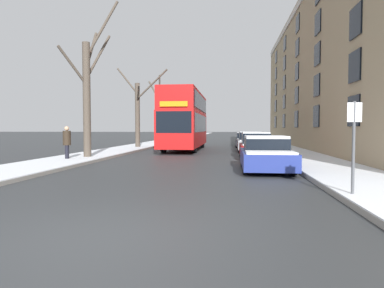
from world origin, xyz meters
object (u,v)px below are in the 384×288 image
object	(u,v)px
parked_car_1	(256,146)
parked_car_4	(244,139)
bare_tree_left_1	(138,111)
street_sign_post	(354,143)
double_decker_bus	(185,118)
bare_tree_left_0	(88,92)
parked_car_3	(246,140)
bare_tree_left_2	(160,111)
pedestrian_left_sidewalk	(67,142)
parked_car_2	(250,142)
parked_car_0	(266,154)

from	to	relation	value
parked_car_1	parked_car_4	xyz separation A→B (m)	(-0.00, 16.10, -0.04)
bare_tree_left_1	street_sign_post	distance (m)	21.76
bare_tree_left_1	parked_car_4	distance (m)	12.28
double_decker_bus	parked_car_4	bearing A→B (deg)	61.74
bare_tree_left_0	parked_car_3	world-z (taller)	bare_tree_left_0
parked_car_3	parked_car_4	bearing A→B (deg)	90.00
parked_car_4	bare_tree_left_2	bearing A→B (deg)	166.91
double_decker_bus	parked_car_1	xyz separation A→B (m)	(4.86, -7.05, -1.80)
bare_tree_left_1	parked_car_1	size ratio (longest dim) A/B	1.67
parked_car_4	pedestrian_left_sidewalk	bearing A→B (deg)	-116.30
parked_car_2	bare_tree_left_1	bearing A→B (deg)	164.39
double_decker_bus	parked_car_3	size ratio (longest dim) A/B	2.77
parked_car_3	street_sign_post	xyz separation A→B (m)	(1.39, -22.42, 0.69)
double_decker_bus	parked_car_2	world-z (taller)	double_decker_bus
parked_car_0	pedestrian_left_sidewalk	world-z (taller)	pedestrian_left_sidewalk
bare_tree_left_0	parked_car_0	xyz separation A→B (m)	(8.88, -3.71, -2.97)
parked_car_2	double_decker_bus	bearing A→B (deg)	162.47
parked_car_0	street_sign_post	xyz separation A→B (m)	(1.39, -5.58, 0.68)
bare_tree_left_2	parked_car_1	size ratio (longest dim) A/B	1.83
parked_car_2	parked_car_4	world-z (taller)	parked_car_2
bare_tree_left_1	pedestrian_left_sidewalk	world-z (taller)	bare_tree_left_1
double_decker_bus	parked_car_0	xyz separation A→B (m)	(4.86, -12.56, -1.83)
parked_car_3	parked_car_4	size ratio (longest dim) A/B	1.00
bare_tree_left_2	parked_car_2	xyz separation A→B (m)	(9.21, -12.72, -2.94)
pedestrian_left_sidewalk	parked_car_3	bearing A→B (deg)	124.84
parked_car_2	street_sign_post	bearing A→B (deg)	-85.20
street_sign_post	parked_car_4	bearing A→B (deg)	92.93
parked_car_1	parked_car_3	xyz separation A→B (m)	(-0.00, 11.32, -0.04)
street_sign_post	bare_tree_left_0	bearing A→B (deg)	137.89
parked_car_4	parked_car_0	bearing A→B (deg)	-90.00
bare_tree_left_0	bare_tree_left_2	size ratio (longest dim) A/B	1.14
parked_car_2	pedestrian_left_sidewalk	xyz separation A→B (m)	(-9.47, -8.57, 0.31)
bare_tree_left_2	street_sign_post	size ratio (longest dim) A/B	3.26
parked_car_0	parked_car_3	bearing A→B (deg)	90.00
bare_tree_left_1	parked_car_0	xyz separation A→B (m)	(8.89, -13.51, -2.44)
parked_car_2	pedestrian_left_sidewalk	distance (m)	12.77
bare_tree_left_1	street_sign_post	xyz separation A→B (m)	(10.29, -19.09, -1.76)
parked_car_0	parked_car_2	xyz separation A→B (m)	(0.00, 11.03, 0.03)
bare_tree_left_2	parked_car_1	distance (m)	20.64
parked_car_1	parked_car_2	distance (m)	5.51
parked_car_0	parked_car_3	xyz separation A→B (m)	(0.00, 16.84, -0.01)
bare_tree_left_2	parked_car_4	bearing A→B (deg)	-13.09
bare_tree_left_2	pedestrian_left_sidewalk	bearing A→B (deg)	-90.70
parked_car_2	parked_car_4	size ratio (longest dim) A/B	1.11
bare_tree_left_1	parked_car_4	size ratio (longest dim) A/B	1.70
pedestrian_left_sidewalk	bare_tree_left_1	bearing A→B (deg)	155.22
parked_car_0	street_sign_post	world-z (taller)	street_sign_post
bare_tree_left_1	parked_car_1	world-z (taller)	bare_tree_left_1
bare_tree_left_1	bare_tree_left_2	bearing A→B (deg)	91.75
double_decker_bus	parked_car_4	size ratio (longest dim) A/B	2.79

